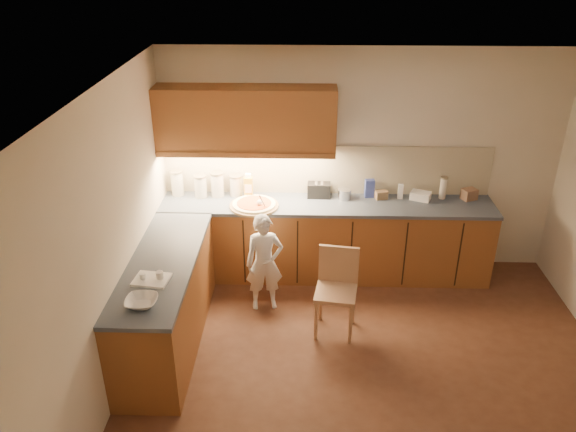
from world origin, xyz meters
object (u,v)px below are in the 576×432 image
Objects in this scene: wooden_chair at (337,285)px; oil_jug at (248,187)px; child at (264,263)px; pizza_on_board at (254,205)px; toaster at (319,190)px.

oil_jug is (-0.97, 1.17, 0.54)m from wooden_chair.
wooden_chair is 1.61m from oil_jug.
oil_jug is at bearing 95.20° from child.
oil_jug is (-0.08, 0.25, 0.11)m from pizza_on_board.
pizza_on_board is at bearing -155.84° from toaster.
wooden_chair is at bearing -50.14° from oil_jug.
pizza_on_board is 0.28m from oil_jug.
child is 1.14m from toaster.
toaster reaches higher than child.
pizza_on_board reaches higher than child.
wooden_chair is (0.75, -0.35, -0.03)m from child.
child reaches higher than wooden_chair.
oil_jug is 0.81m from toaster.
pizza_on_board is 1.85× the size of oil_jug.
child is (0.14, -0.58, -0.40)m from pizza_on_board.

